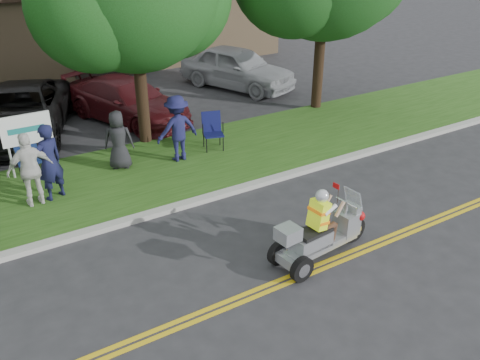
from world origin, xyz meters
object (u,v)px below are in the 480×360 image
spectator_adult_left (49,162)px  spectator_adult_right (31,170)px  trike_scooter (320,235)px  parked_car_far_right (237,67)px  parked_car_mid (22,112)px  parked_car_right (128,100)px  lawn_chair_b (27,154)px  lawn_chair_a (212,128)px

spectator_adult_left → spectator_adult_right: 0.45m
trike_scooter → spectator_adult_right: bearing=125.3°
trike_scooter → parked_car_far_right: size_ratio=0.49×
trike_scooter → parked_car_mid: 10.77m
spectator_adult_right → parked_car_right: (4.00, 4.57, -0.29)m
parked_car_right → parked_car_far_right: 5.34m
lawn_chair_b → parked_car_mid: bearing=83.5°
lawn_chair_a → parked_car_mid: bearing=153.8°
trike_scooter → parked_car_right: (-0.40, 9.65, 0.16)m
spectator_adult_left → parked_car_right: spectator_adult_left is taller
trike_scooter → parked_car_right: size_ratio=0.49×
lawn_chair_b → parked_car_right: size_ratio=0.22×
lawn_chair_a → lawn_chair_b: size_ratio=0.99×
trike_scooter → parked_car_mid: size_ratio=0.43×
lawn_chair_b → spectator_adult_left: (0.25, -1.58, 0.33)m
lawn_chair_a → spectator_adult_left: (-4.74, -0.71, 0.34)m
parked_car_mid → parked_car_right: (3.30, -0.47, -0.06)m
spectator_adult_right → spectator_adult_left: bearing=-170.3°
lawn_chair_a → spectator_adult_right: (-5.18, -0.80, 0.29)m
lawn_chair_b → parked_car_right: bearing=39.2°
spectator_adult_right → parked_car_far_right: bearing=-148.9°
spectator_adult_right → parked_car_mid: spectator_adult_right is taller
trike_scooter → lawn_chair_a: 5.94m
trike_scooter → lawn_chair_a: (0.79, 5.88, 0.16)m
trike_scooter → parked_car_far_right: parked_car_far_right is taller
parked_car_far_right → parked_car_mid: bearing=164.1°
parked_car_mid → parked_car_far_right: size_ratio=1.13×
lawn_chair_b → parked_car_far_right: 9.93m
lawn_chair_b → parked_car_far_right: (8.96, 4.28, 0.12)m
trike_scooter → spectator_adult_left: bearing=121.9°
trike_scooter → spectator_adult_left: 6.53m
trike_scooter → lawn_chair_b: 7.95m
spectator_adult_left → parked_car_far_right: bearing=-170.1°
lawn_chair_b → parked_car_mid: parked_car_mid is taller
trike_scooter → spectator_adult_left: size_ratio=1.27×
parked_car_far_right → spectator_adult_left: bearing=-168.2°
spectator_adult_left → spectator_adult_right: size_ratio=1.05×
lawn_chair_a → lawn_chair_b: lawn_chair_b is taller
lawn_chair_a → parked_car_right: parked_car_right is taller
lawn_chair_a → parked_car_mid: parked_car_mid is taller
spectator_adult_left → parked_car_right: (3.55, 4.48, -0.34)m
spectator_adult_left → spectator_adult_right: (-0.44, -0.09, -0.05)m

